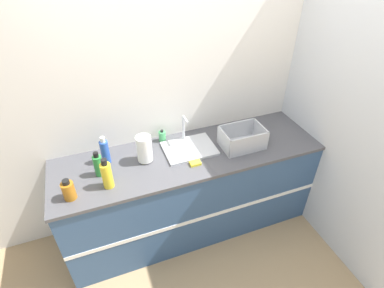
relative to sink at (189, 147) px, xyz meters
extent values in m
plane|color=tan|center=(-0.01, -0.40, -0.94)|extent=(12.00, 12.00, 0.00)
cube|color=silver|center=(-0.01, 0.30, 0.36)|extent=(4.72, 0.06, 2.60)
cube|color=silver|center=(1.18, -0.06, 0.36)|extent=(0.06, 2.67, 2.60)
cube|color=#33517A|center=(-0.01, -0.06, -0.49)|extent=(2.32, 0.67, 0.89)
cube|color=white|center=(-0.01, -0.39, -0.49)|extent=(2.32, 0.01, 0.04)
cube|color=#4C4C51|center=(-0.01, -0.06, -0.03)|extent=(2.34, 0.69, 0.03)
cube|color=silver|center=(0.00, -0.01, -0.01)|extent=(0.45, 0.34, 0.02)
cylinder|color=silver|center=(0.00, 0.14, 0.12)|extent=(0.02, 0.02, 0.23)
cylinder|color=silver|center=(0.00, 0.09, 0.24)|extent=(0.02, 0.11, 0.02)
cylinder|color=#4C4C51|center=(-0.40, -0.02, -0.01)|extent=(0.09, 0.09, 0.01)
cylinder|color=white|center=(-0.40, -0.02, 0.11)|extent=(0.13, 0.13, 0.23)
cube|color=#B7BABF|center=(0.46, -0.12, -0.01)|extent=(0.37, 0.26, 0.01)
cube|color=#B7BABF|center=(0.46, -0.24, 0.08)|extent=(0.37, 0.01, 0.17)
cube|color=#B7BABF|center=(0.46, 0.00, 0.08)|extent=(0.37, 0.01, 0.17)
cube|color=#B7BABF|center=(0.28, -0.12, 0.08)|extent=(0.01, 0.26, 0.17)
cube|color=#B7BABF|center=(0.63, -0.12, 0.08)|extent=(0.01, 0.26, 0.17)
cylinder|color=#2D56B7|center=(-0.70, 0.07, 0.08)|extent=(0.07, 0.07, 0.20)
cylinder|color=silver|center=(-0.70, 0.07, 0.21)|extent=(0.04, 0.04, 0.04)
cylinder|color=yellow|center=(-0.73, -0.23, 0.09)|extent=(0.08, 0.08, 0.21)
cylinder|color=black|center=(-0.73, -0.23, 0.22)|extent=(0.04, 0.04, 0.05)
cylinder|color=#2D8C3D|center=(-0.77, -0.07, 0.07)|extent=(0.07, 0.07, 0.18)
cylinder|color=black|center=(-0.77, -0.07, 0.18)|extent=(0.04, 0.04, 0.04)
cylinder|color=#B26B19|center=(-1.01, -0.25, 0.05)|extent=(0.09, 0.09, 0.14)
cylinder|color=black|center=(-1.01, -0.25, 0.14)|extent=(0.05, 0.05, 0.03)
cylinder|color=#4CB266|center=(-0.19, 0.20, 0.03)|extent=(0.06, 0.06, 0.10)
cylinder|color=black|center=(-0.19, 0.20, 0.09)|extent=(0.03, 0.03, 0.02)
cube|color=yellow|center=(-0.03, -0.22, -0.01)|extent=(0.09, 0.06, 0.02)
camera|label=1|loc=(-0.72, -1.98, 1.58)|focal=28.00mm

